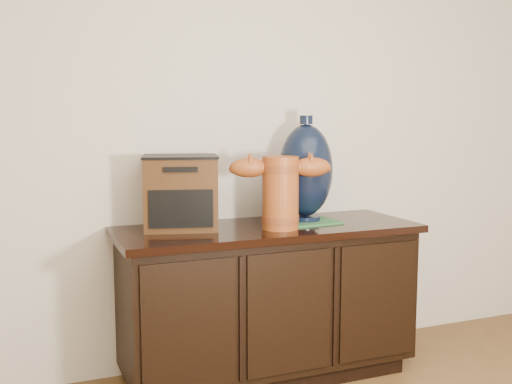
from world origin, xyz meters
name	(u,v)px	position (x,y,z in m)	size (l,w,h in m)	color
sideboard	(268,300)	(0.00, 2.23, 0.39)	(1.46, 0.56, 0.75)	black
terracotta_vessel	(280,188)	(0.03, 2.14, 0.95)	(0.48, 0.21, 0.34)	#9E4B1C
tv_radio	(181,192)	(-0.41, 2.32, 0.93)	(0.40, 0.35, 0.35)	#3E230F
green_mat	(305,221)	(0.22, 2.27, 0.76)	(0.28, 0.28, 0.01)	#2D6437
lamp_base	(306,171)	(0.22, 2.27, 1.01)	(0.29, 0.29, 0.52)	black
spray_can	(286,200)	(0.19, 2.44, 0.84)	(0.06, 0.06, 0.18)	#5F1017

